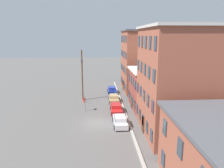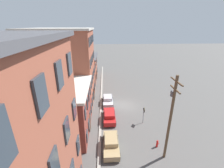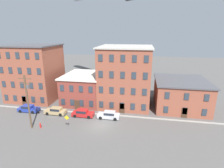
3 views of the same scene
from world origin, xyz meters
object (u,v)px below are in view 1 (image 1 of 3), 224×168
Objects in this scene: car_blue at (112,90)px; car_red at (116,108)px; car_tan at (114,98)px; car_silver at (120,121)px; utility_pole at (82,73)px; caution_sign at (85,101)px; fire_hydrant at (84,100)px.

car_blue is 1.00× the size of car_red.
car_tan is at bearing -0.75° from car_blue.
car_tan is at bearing -179.49° from car_silver.
utility_pole reaches higher than car_blue.
car_red is at bearing -0.04° from car_tan.
car_tan is at bearing 179.96° from car_red.
caution_sign is 0.28× the size of utility_pole.
car_silver is at bearing 0.51° from car_tan.
car_tan is 0.45× the size of utility_pole.
car_red is at bearing -178.90° from car_silver.
car_tan and car_silver have the same top height.
caution_sign reaches higher than car_tan.
car_silver is 12.76m from fire_hydrant.
car_silver is at bearing 25.23° from utility_pole.
utility_pole is (4.82, -6.06, 4.73)m from car_blue.
car_red is 10.67m from utility_pole.
utility_pole is (-6.43, -0.85, 3.65)m from caution_sign.
utility_pole is at bearing -141.41° from car_red.
car_red is at bearing 43.31° from fire_hydrant.
car_tan is (6.42, -0.08, 0.00)m from car_blue.
car_blue is 8.53m from fire_hydrant.
car_tan reaches higher than fire_hydrant.
car_silver is at bearing 0.05° from car_blue.
caution_sign is at bearing 6.11° from fire_hydrant.
fire_hydrant is at bearing -42.26° from car_blue.
car_tan is 5.65m from fire_hydrant.
car_tan is 5.87m from car_red.
car_red is 1.62× the size of caution_sign.
fire_hydrant is (6.31, -5.73, -0.27)m from car_blue.
caution_sign is at bearing -24.83° from car_blue.
car_silver is at bearing 38.95° from caution_sign.
utility_pole is at bearing -167.72° from fire_hydrant.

